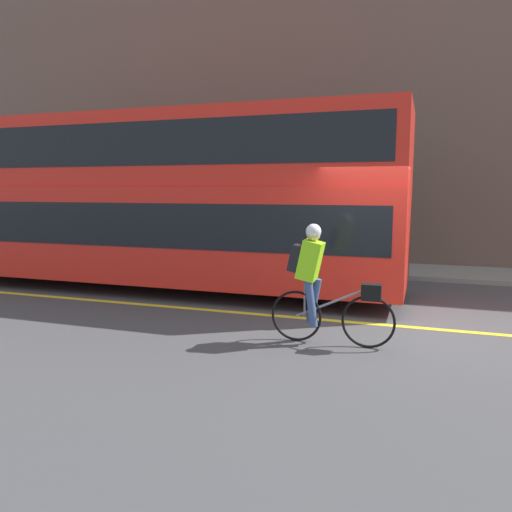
{
  "coord_description": "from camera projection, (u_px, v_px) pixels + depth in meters",
  "views": [
    {
      "loc": [
        0.45,
        -8.02,
        2.15
      ],
      "look_at": [
        -2.25,
        -0.09,
        1.01
      ],
      "focal_mm": 35.0,
      "sensor_mm": 36.0,
      "label": 1
    }
  ],
  "objects": [
    {
      "name": "road_center_line",
      "position": [
        391.0,
        325.0,
        7.87
      ],
      "size": [
        50.0,
        0.14,
        0.01
      ],
      "primitive_type": "cube",
      "color": "yellow",
      "rests_on": "ground_plane"
    },
    {
      "name": "building_facade",
      "position": [
        413.0,
        103.0,
        13.28
      ],
      "size": [
        60.0,
        0.3,
        8.8
      ],
      "color": "brown",
      "rests_on": "ground_plane"
    },
    {
      "name": "ground_plane",
      "position": [
        391.0,
        324.0,
        7.95
      ],
      "size": [
        80.0,
        80.0,
        0.0
      ],
      "primitive_type": "plane",
      "color": "#424244"
    },
    {
      "name": "cyclist_on_bike",
      "position": [
        319.0,
        280.0,
        6.87
      ],
      "size": [
        1.73,
        0.32,
        1.67
      ],
      "color": "black",
      "rests_on": "ground_plane"
    },
    {
      "name": "sidewalk_curb",
      "position": [
        405.0,
        271.0,
        12.74
      ],
      "size": [
        60.0,
        2.11,
        0.11
      ],
      "color": "gray",
      "rests_on": "ground_plane"
    },
    {
      "name": "bus",
      "position": [
        154.0,
        195.0,
        10.65
      ],
      "size": [
        10.5,
        2.54,
        3.63
      ],
      "color": "black",
      "rests_on": "ground_plane"
    }
  ]
}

